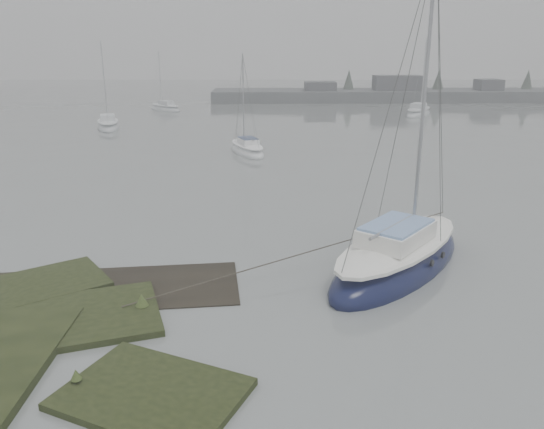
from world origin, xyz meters
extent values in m
plane|color=slate|center=(0.00, 30.00, 0.00)|extent=(160.00, 160.00, 0.00)
cube|color=#4C4F51|center=(26.00, 62.00, 0.60)|extent=(60.00, 8.00, 1.60)
cube|color=#424247|center=(10.00, 61.00, 1.40)|extent=(4.00, 3.00, 2.20)
cube|color=#424247|center=(20.00, 61.00, 1.80)|extent=(6.00, 3.00, 3.00)
cube|color=#424247|center=(32.00, 61.00, 1.55)|extent=(3.00, 3.00, 2.50)
cone|color=#384238|center=(14.00, 63.00, 2.20)|extent=(2.00, 2.00, 3.50)
cone|color=#384238|center=(26.00, 63.00, 2.20)|extent=(2.00, 2.00, 3.50)
cone|color=#384238|center=(38.00, 63.00, 2.20)|extent=(2.00, 2.00, 3.50)
ellipsoid|color=black|center=(6.99, 5.90, 0.13)|extent=(6.52, 7.18, 1.78)
ellipsoid|color=white|center=(6.99, 5.90, 0.84)|extent=(5.55, 6.15, 0.50)
cube|color=white|center=(6.79, 5.66, 1.28)|extent=(2.81, 2.94, 0.52)
cube|color=#7A9BCD|center=(6.79, 5.66, 1.57)|extent=(2.60, 2.71, 0.08)
cylinder|color=#939399|center=(7.59, 6.63, 5.39)|extent=(0.12, 0.12, 8.37)
cylinder|color=#939399|center=(6.66, 5.50, 1.57)|extent=(1.94, 2.32, 0.09)
ellipsoid|color=white|center=(1.59, 25.35, 0.08)|extent=(3.23, 5.13, 1.19)
ellipsoid|color=white|center=(1.59, 25.35, 0.56)|extent=(2.71, 4.43, 0.33)
cube|color=white|center=(1.66, 25.16, 0.85)|extent=(1.57, 1.94, 0.35)
cube|color=#152349|center=(1.66, 25.16, 1.05)|extent=(1.46, 1.78, 0.06)
cylinder|color=#939399|center=(1.37, 25.94, 3.59)|extent=(0.08, 0.08, 5.58)
cylinder|color=#939399|center=(1.71, 25.03, 1.05)|extent=(0.75, 1.85, 0.06)
ellipsoid|color=silver|center=(-10.86, 36.86, 0.10)|extent=(3.32, 5.87, 1.35)
ellipsoid|color=white|center=(-10.86, 36.86, 0.64)|extent=(2.76, 5.08, 0.38)
cube|color=white|center=(-10.79, 36.63, 0.97)|extent=(1.68, 2.17, 0.40)
cube|color=silver|center=(-10.79, 36.63, 1.20)|extent=(1.56, 1.99, 0.06)
cylinder|color=#939399|center=(-11.06, 37.55, 4.10)|extent=(0.09, 0.09, 6.37)
cylinder|color=#939399|center=(-10.74, 36.48, 1.20)|extent=(0.69, 2.16, 0.07)
ellipsoid|color=silver|center=(18.76, 45.86, 0.10)|extent=(4.63, 5.94, 1.41)
ellipsoid|color=silver|center=(18.76, 45.86, 0.66)|extent=(3.92, 5.11, 0.40)
cube|color=silver|center=(18.63, 45.64, 1.01)|extent=(2.09, 2.34, 0.41)
cube|color=silver|center=(18.63, 45.64, 1.24)|extent=(1.93, 2.16, 0.07)
cylinder|color=#939399|center=(19.14, 46.49, 4.26)|extent=(0.09, 0.09, 6.62)
cylinder|color=#939399|center=(18.54, 45.50, 1.24)|extent=(1.26, 2.02, 0.07)
ellipsoid|color=silver|center=(-8.36, 50.62, 0.08)|extent=(4.67, 4.55, 1.19)
ellipsoid|color=white|center=(-8.36, 50.62, 0.56)|extent=(3.99, 3.88, 0.34)
cube|color=white|center=(-8.20, 50.48, 0.86)|extent=(1.94, 1.92, 0.35)
cube|color=silver|center=(-8.20, 50.48, 1.05)|extent=(1.79, 1.77, 0.06)
cylinder|color=#939399|center=(-8.81, 51.06, 3.61)|extent=(0.08, 0.08, 5.61)
cylinder|color=#939399|center=(-8.10, 50.38, 1.05)|extent=(1.47, 1.40, 0.06)
camera|label=1|loc=(2.79, -9.58, 6.71)|focal=35.00mm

